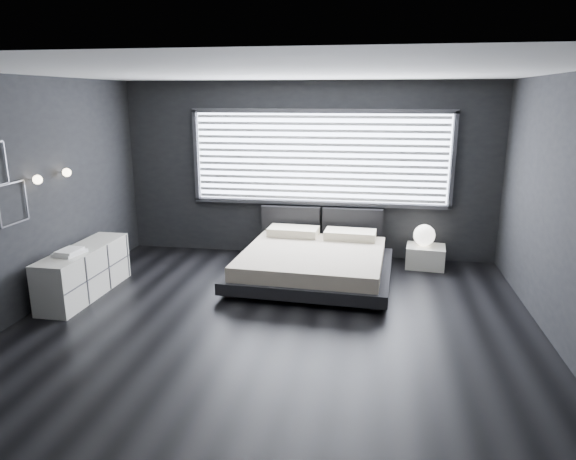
# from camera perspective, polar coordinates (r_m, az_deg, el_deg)

# --- Properties ---
(room) EXTENTS (6.04, 6.00, 2.80)m
(room) POSITION_cam_1_polar(r_m,az_deg,el_deg) (5.63, -1.43, 2.77)
(room) COLOR black
(room) RESTS_ON ground
(window) EXTENTS (4.14, 0.09, 1.52)m
(window) POSITION_cam_1_polar(r_m,az_deg,el_deg) (8.20, 3.54, 7.98)
(window) COLOR white
(window) RESTS_ON ground
(headboard) EXTENTS (1.96, 0.16, 0.52)m
(headboard) POSITION_cam_1_polar(r_m,az_deg,el_deg) (8.33, 3.73, 0.80)
(headboard) COLOR black
(headboard) RESTS_ON ground
(sconce_near) EXTENTS (0.18, 0.11, 0.11)m
(sconce_near) POSITION_cam_1_polar(r_m,az_deg,el_deg) (6.79, -26.09, 5.05)
(sconce_near) COLOR silver
(sconce_near) RESTS_ON ground
(sconce_far) EXTENTS (0.18, 0.11, 0.11)m
(sconce_far) POSITION_cam_1_polar(r_m,az_deg,el_deg) (7.28, -23.39, 5.89)
(sconce_far) COLOR silver
(sconce_far) RESTS_ON ground
(wall_art_lower) EXTENTS (0.01, 0.48, 0.48)m
(wall_art_lower) POSITION_cam_1_polar(r_m,az_deg,el_deg) (6.61, -28.25, 2.62)
(wall_art_lower) COLOR #47474C
(wall_art_lower) RESTS_ON ground
(bed) EXTENTS (2.29, 2.20, 0.57)m
(bed) POSITION_cam_1_polar(r_m,az_deg,el_deg) (7.36, 2.82, -3.56)
(bed) COLOR black
(bed) RESTS_ON ground
(nightstand) EXTENTS (0.62, 0.53, 0.33)m
(nightstand) POSITION_cam_1_polar(r_m,az_deg,el_deg) (8.18, 15.01, -2.86)
(nightstand) COLOR silver
(nightstand) RESTS_ON ground
(orb_lamp) EXTENTS (0.33, 0.33, 0.33)m
(orb_lamp) POSITION_cam_1_polar(r_m,az_deg,el_deg) (8.13, 14.90, -0.55)
(orb_lamp) COLOR white
(orb_lamp) RESTS_ON nightstand
(dresser) EXTENTS (0.47, 1.61, 0.64)m
(dresser) POSITION_cam_1_polar(r_m,az_deg,el_deg) (7.28, -21.65, -4.33)
(dresser) COLOR silver
(dresser) RESTS_ON ground
(book_stack) EXTENTS (0.32, 0.39, 0.07)m
(book_stack) POSITION_cam_1_polar(r_m,az_deg,el_deg) (6.95, -23.09, -2.26)
(book_stack) COLOR white
(book_stack) RESTS_ON dresser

